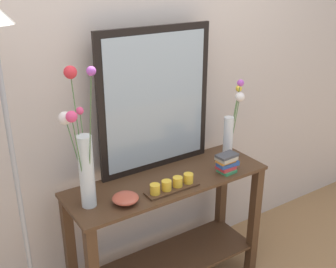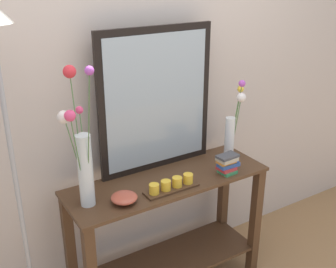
# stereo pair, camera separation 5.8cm
# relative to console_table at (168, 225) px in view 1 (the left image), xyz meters

# --- Properties ---
(wall_back) EXTENTS (6.40, 0.08, 2.70)m
(wall_back) POSITION_rel_console_table_xyz_m (0.00, 0.33, 0.86)
(wall_back) COLOR beige
(wall_back) RESTS_ON ground
(console_table) EXTENTS (1.21, 0.41, 0.81)m
(console_table) POSITION_rel_console_table_xyz_m (0.00, 0.00, 0.00)
(console_table) COLOR #472D1C
(console_table) RESTS_ON ground
(mirror_leaning) EXTENTS (0.73, 0.03, 0.85)m
(mirror_leaning) POSITION_rel_console_table_xyz_m (0.03, 0.17, 0.75)
(mirror_leaning) COLOR black
(mirror_leaning) RESTS_ON console_table
(tall_vase_left) EXTENTS (0.16, 0.25, 0.75)m
(tall_vase_left) POSITION_rel_console_table_xyz_m (-0.51, -0.01, 0.61)
(tall_vase_left) COLOR silver
(tall_vase_left) RESTS_ON console_table
(vase_right) EXTENTS (0.15, 0.13, 0.53)m
(vase_right) POSITION_rel_console_table_xyz_m (0.47, 0.00, 0.53)
(vase_right) COLOR silver
(vase_right) RESTS_ON console_table
(candle_tray) EXTENTS (0.32, 0.09, 0.07)m
(candle_tray) POSITION_rel_console_table_xyz_m (-0.05, -0.12, 0.35)
(candle_tray) COLOR #472D1C
(candle_tray) RESTS_ON console_table
(decorative_bowl) EXTENTS (0.14, 0.14, 0.05)m
(decorative_bowl) POSITION_rel_console_table_xyz_m (-0.33, -0.10, 0.35)
(decorative_bowl) COLOR #B24C38
(decorative_bowl) RESTS_ON console_table
(book_stack) EXTENTS (0.14, 0.10, 0.12)m
(book_stack) POSITION_rel_console_table_xyz_m (0.34, -0.12, 0.38)
(book_stack) COLOR #388E56
(book_stack) RESTS_ON console_table
(floor_lamp) EXTENTS (0.24, 0.24, 1.85)m
(floor_lamp) POSITION_rel_console_table_xyz_m (-0.83, -0.00, 0.76)
(floor_lamp) COLOR #9E9EA3
(floor_lamp) RESTS_ON ground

